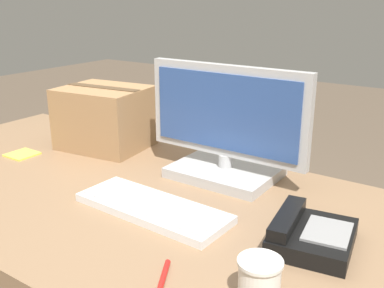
% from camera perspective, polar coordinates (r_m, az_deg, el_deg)
% --- Properties ---
extents(monitor, '(0.54, 0.25, 0.36)m').
position_cam_1_polar(monitor, '(1.40, 4.31, 1.45)').
color(monitor, '#B7B7B7').
rests_on(monitor, office_desk).
extents(keyboard, '(0.44, 0.17, 0.03)m').
position_cam_1_polar(keyboard, '(1.21, -5.05, -8.00)').
color(keyboard, silver).
rests_on(keyboard, office_desk).
extents(desk_phone, '(0.21, 0.23, 0.07)m').
position_cam_1_polar(desk_phone, '(1.09, 14.68, -11.06)').
color(desk_phone, black).
rests_on(desk_phone, office_desk).
extents(paper_cup_right, '(0.09, 0.09, 0.09)m').
position_cam_1_polar(paper_cup_right, '(0.89, 8.55, -16.72)').
color(paper_cup_right, white).
rests_on(paper_cup_right, office_desk).
extents(cardboard_box, '(0.34, 0.29, 0.23)m').
position_cam_1_polar(cardboard_box, '(1.72, -11.01, 3.33)').
color(cardboard_box, '#9E754C').
rests_on(cardboard_box, office_desk).
extents(pen_marker, '(0.07, 0.12, 0.01)m').
position_cam_1_polar(pen_marker, '(0.95, -3.75, -16.78)').
color(pen_marker, red).
rests_on(pen_marker, office_desk).
extents(sticky_note_pad, '(0.10, 0.10, 0.01)m').
position_cam_1_polar(sticky_note_pad, '(1.74, -20.77, -1.24)').
color(sticky_note_pad, '#E5DB4C').
rests_on(sticky_note_pad, office_desk).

